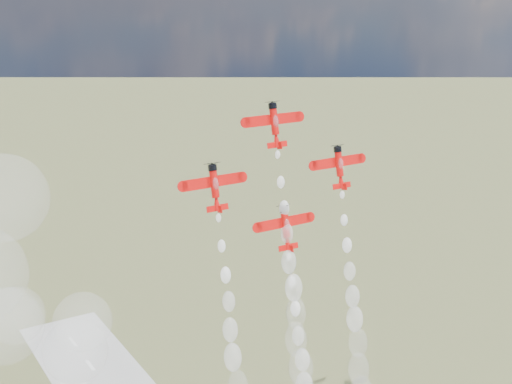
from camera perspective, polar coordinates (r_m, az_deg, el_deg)
The scene contains 6 objects.
plane_lead at distance 151.46m, azimuth 1.49°, elevation 5.48°, with size 13.66×4.88×9.64m.
plane_left at distance 144.22m, azimuth -3.33°, elevation 0.46°, with size 13.66×4.88×9.64m.
plane_right at distance 160.89m, azimuth 6.68°, elevation 2.08°, with size 13.66×4.88×9.64m.
plane_slot at distance 153.27m, azimuth 2.40°, elevation -2.79°, with size 13.66×4.88×9.64m.
smoke_trail_lead at distance 157.93m, azimuth 3.22°, elevation -10.50°, with size 5.14×13.47×48.95m.
smoke_trail_right at distance 170.04m, azimuth 8.15°, elevation -12.66°, with size 5.27×12.77×49.00m.
Camera 1 is at (-65.42, -110.68, 129.79)m, focal length 50.00 mm.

